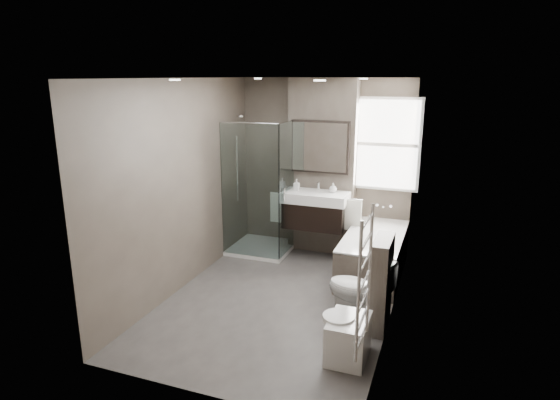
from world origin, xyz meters
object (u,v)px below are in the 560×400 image
at_px(bathtub, 374,253).
at_px(toilet, 359,290).
at_px(vanity, 315,209).
at_px(bidet, 348,337).

xyz_separation_m(bathtub, toilet, (0.05, -1.30, 0.05)).
height_order(vanity, toilet, vanity).
relative_size(bathtub, bidet, 3.03).
distance_m(bathtub, bidet, 2.04).
bearing_deg(bidet, vanity, 113.21).
bearing_deg(bidet, bathtub, 92.50).
xyz_separation_m(vanity, bathtub, (0.92, -0.33, -0.43)).
xyz_separation_m(vanity, bidet, (1.01, -2.36, -0.53)).
height_order(bathtub, bidet, bathtub).
bearing_deg(vanity, bidet, -66.79).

